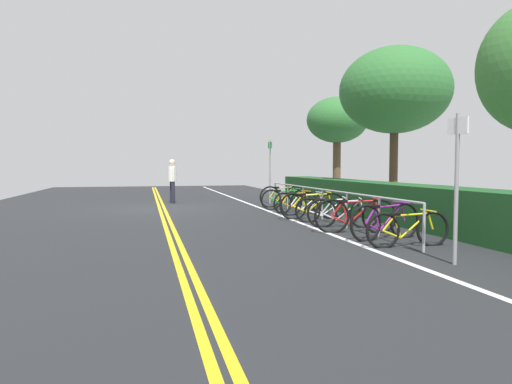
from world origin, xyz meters
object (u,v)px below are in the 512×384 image
Objects in this scene: pedestrian at (172,178)px; tree_mid at (395,91)px; bicycle_3 at (307,204)px; bicycle_1 at (286,199)px; sign_post_near at (270,166)px; bicycle_6 at (343,213)px; bike_rack at (322,196)px; bicycle_0 at (283,196)px; bicycle_5 at (328,210)px; bicycle_2 at (296,202)px; sign_post_far at (457,174)px; bicycle_8 at (385,221)px; tree_near_left at (337,121)px; bicycle_4 at (313,206)px; bicycle_7 at (356,216)px; bicycle_9 at (408,229)px.

tree_mid is at bearing 57.88° from pedestrian.
bicycle_1 is at bearing -176.95° from bicycle_3.
bicycle_6 is at bearing -0.75° from sign_post_near.
tree_mid is (-2.30, 3.39, 3.24)m from bike_rack.
bicycle_0 reaches higher than bicycle_5.
sign_post_near is at bearing 178.92° from bicycle_2.
sign_post_near is 1.08× the size of sign_post_far.
bicycle_3 reaches higher than bicycle_5.
bicycle_8 is 2.52m from sign_post_far.
tree_near_left is at bearing 139.15° from bicycle_1.
bicycle_1 is at bearing -10.01° from bicycle_0.
bicycle_6 is 0.96× the size of bicycle_8.
tree_near_left reaches higher than bicycle_5.
bicycle_8 is 11.54m from tree_near_left.
bicycle_2 is 5.69m from pedestrian.
tree_mid reaches higher than bicycle_4.
sign_post_near is at bearing -62.44° from tree_near_left.
bicycle_4 is at bearing -11.33° from bicycle_3.
bicycle_2 is 0.67× the size of sign_post_near.
bike_rack is 5.04× the size of bicycle_4.
pedestrian is at bearing -122.12° from tree_mid.
bike_rack is at bearing -2.03° from bicycle_0.
sign_post_near reaches higher than bicycle_7.
tree_mid reaches higher than bicycle_6.
bicycle_0 is at bearing 3.51° from sign_post_near.
bicycle_4 is at bearing -177.92° from bicycle_9.
bicycle_7 is 1.07× the size of bicycle_9.
bicycle_1 is 0.99× the size of bicycle_7.
bike_rack is 2.26m from bicycle_7.
bicycle_2 is 3.61m from bicycle_6.
bicycle_5 is (0.39, -0.01, -0.32)m from bike_rack.
pedestrian is at bearing -156.40° from bicycle_6.
bicycle_4 is 5.33m from tree_mid.
bicycle_3 is at bearing 176.80° from bicycle_7.
tree_mid is at bearing 137.04° from bicycle_6.
bicycle_5 is 0.99× the size of bicycle_9.
bicycle_8 is (4.66, -0.04, 0.03)m from bicycle_3.
bicycle_0 reaches higher than bicycle_6.
bike_rack is at bearing -55.85° from tree_mid.
tree_near_left is at bearing 158.95° from bicycle_7.
bicycle_0 is 1.02× the size of pedestrian.
bicycle_2 is at bearing 176.14° from bicycle_4.
sign_post_far reaches higher than bicycle_8.
tree_near_left is (-7.74, 3.58, 3.06)m from bicycle_5.
bicycle_3 is 5.49m from bicycle_9.
bike_rack is 5.22m from tree_mid.
bicycle_0 is at bearing 179.22° from bicycle_8.
bike_rack is 5.45× the size of bicycle_8.
bike_rack is at bearing -3.29° from bicycle_3.
bicycle_2 is 1.86m from bicycle_4.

